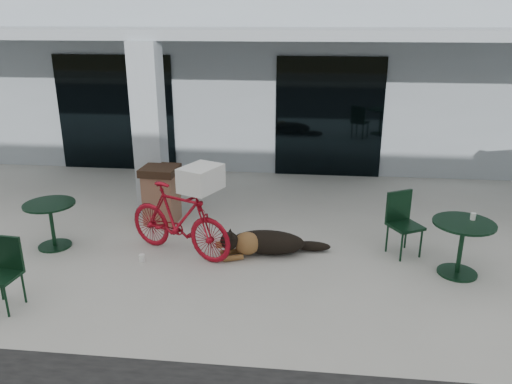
# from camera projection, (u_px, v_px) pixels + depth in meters

# --- Properties ---
(ground) EXTENTS (80.00, 80.00, 0.00)m
(ground) POSITION_uv_depth(u_px,v_px,m) (208.00, 273.00, 7.22)
(ground) COLOR #B6B4AB
(ground) RESTS_ON ground
(building) EXTENTS (22.00, 7.00, 4.50)m
(building) POSITION_uv_depth(u_px,v_px,m) (265.00, 63.00, 14.45)
(building) COLOR #9EAAB3
(building) RESTS_ON ground
(storefront_glass_left) EXTENTS (2.80, 0.06, 2.70)m
(storefront_glass_left) POSITION_uv_depth(u_px,v_px,m) (116.00, 113.00, 11.78)
(storefront_glass_left) COLOR black
(storefront_glass_left) RESTS_ON ground
(storefront_glass_right) EXTENTS (2.40, 0.06, 2.70)m
(storefront_glass_right) POSITION_uv_depth(u_px,v_px,m) (329.00, 118.00, 11.26)
(storefront_glass_right) COLOR black
(storefront_glass_right) RESTS_ON ground
(column) EXTENTS (0.50, 0.50, 3.12)m
(column) POSITION_uv_depth(u_px,v_px,m) (150.00, 130.00, 9.02)
(column) COLOR #9EAAB3
(column) RESTS_ON ground
(overhang) EXTENTS (22.00, 2.80, 0.18)m
(overhang) POSITION_uv_depth(u_px,v_px,m) (241.00, 33.00, 9.54)
(overhang) COLOR #9EAAB3
(overhang) RESTS_ON column
(bicycle) EXTENTS (1.93, 1.26, 1.13)m
(bicycle) POSITION_uv_depth(u_px,v_px,m) (179.00, 220.00, 7.62)
(bicycle) COLOR maroon
(bicycle) RESTS_ON ground
(laundry_basket) EXTENTS (0.65, 0.73, 0.36)m
(laundry_basket) POSITION_uv_depth(u_px,v_px,m) (201.00, 178.00, 7.15)
(laundry_basket) COLOR white
(laundry_basket) RESTS_ON bicycle
(dog) EXTENTS (1.39, 0.90, 0.44)m
(dog) POSITION_uv_depth(u_px,v_px,m) (268.00, 241.00, 7.72)
(dog) COLOR black
(dog) RESTS_ON ground
(cup_near_dog) EXTENTS (0.09, 0.09, 0.11)m
(cup_near_dog) POSITION_uv_depth(u_px,v_px,m) (142.00, 258.00, 7.54)
(cup_near_dog) COLOR white
(cup_near_dog) RESTS_ON ground
(cafe_table_near) EXTENTS (1.00, 1.00, 0.74)m
(cafe_table_near) POSITION_uv_depth(u_px,v_px,m) (52.00, 225.00, 7.92)
(cafe_table_near) COLOR black
(cafe_table_near) RESTS_ON ground
(cafe_chair_near) EXTENTS (0.45, 0.49, 0.92)m
(cafe_chair_near) POSITION_uv_depth(u_px,v_px,m) (0.00, 276.00, 6.19)
(cafe_chair_near) COLOR black
(cafe_chair_near) RESTS_ON ground
(cafe_table_far) EXTENTS (0.92, 0.92, 0.80)m
(cafe_table_far) POSITION_uv_depth(u_px,v_px,m) (461.00, 248.00, 7.06)
(cafe_table_far) COLOR black
(cafe_table_far) RESTS_ON ground
(cafe_chair_far_a) EXTENTS (0.62, 0.64, 0.98)m
(cafe_chair_far_a) POSITION_uv_depth(u_px,v_px,m) (405.00, 225.00, 7.62)
(cafe_chair_far_a) COLOR black
(cafe_chair_far_a) RESTS_ON ground
(cup_on_table) EXTENTS (0.08, 0.08, 0.10)m
(cup_on_table) POSITION_uv_depth(u_px,v_px,m) (473.00, 216.00, 7.00)
(cup_on_table) COLOR white
(cup_on_table) RESTS_ON cafe_table_far
(trash_receptacle) EXTENTS (0.64, 0.64, 1.03)m
(trash_receptacle) POSITION_uv_depth(u_px,v_px,m) (161.00, 195.00, 8.86)
(trash_receptacle) COLOR brown
(trash_receptacle) RESTS_ON ground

